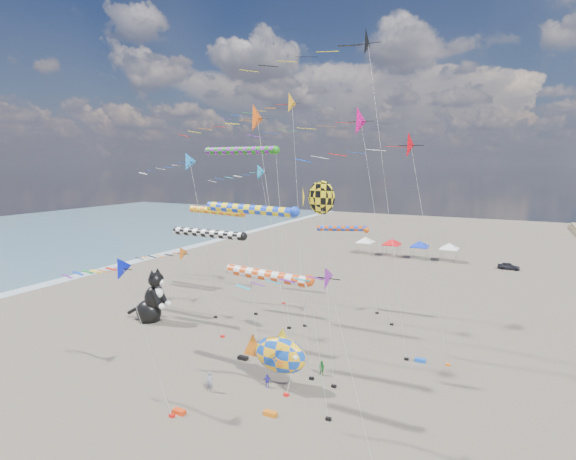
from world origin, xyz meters
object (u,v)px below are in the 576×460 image
at_px(person_adult, 210,382).
at_px(child_green, 321,368).
at_px(fish_inflatable, 280,355).
at_px(child_blue, 267,381).
at_px(parked_car, 509,266).
at_px(cat_inflatable, 150,295).

bearing_deg(person_adult, child_green, 29.02).
distance_m(fish_inflatable, person_adult, 5.55).
relative_size(child_blue, parked_car, 0.32).
relative_size(child_green, child_blue, 1.14).
relative_size(person_adult, child_blue, 1.46).
xyz_separation_m(person_adult, child_blue, (3.50, 2.47, -0.25)).
height_order(person_adult, child_blue, person_adult).
distance_m(child_blue, parked_car, 53.59).
xyz_separation_m(child_blue, parked_car, (16.11, 51.11, 0.03)).
bearing_deg(child_blue, cat_inflatable, 135.02).
bearing_deg(child_green, child_blue, -103.66).
bearing_deg(parked_car, child_green, 163.67).
relative_size(cat_inflatable, person_adult, 3.80).
bearing_deg(fish_inflatable, child_green, 55.83).
height_order(cat_inflatable, child_blue, cat_inflatable).
xyz_separation_m(fish_inflatable, child_green, (2.14, 3.15, -1.99)).
height_order(cat_inflatable, child_green, cat_inflatable).
height_order(cat_inflatable, person_adult, cat_inflatable).
bearing_deg(parked_car, child_blue, 161.66).
bearing_deg(fish_inflatable, person_adult, -145.43).
height_order(fish_inflatable, parked_car, fish_inflatable).
xyz_separation_m(child_green, child_blue, (-2.96, -3.66, -0.08)).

